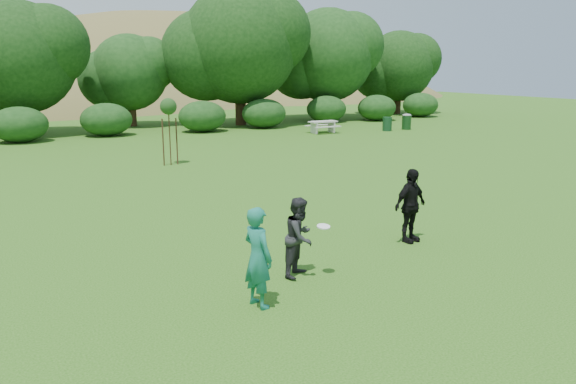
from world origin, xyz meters
name	(u,v)px	position (x,y,z in m)	size (l,w,h in m)	color
ground	(358,271)	(0.00, 0.00, 0.00)	(120.00, 120.00, 0.00)	#19470C
player_teal	(258,257)	(-2.57, -0.55, 0.91)	(0.66, 0.44, 1.82)	#186C5B
player_grey	(300,237)	(-1.17, 0.40, 0.82)	(0.79, 0.62, 1.63)	#242427
player_black	(410,206)	(2.28, 1.04, 0.90)	(1.06, 0.44, 1.80)	black
trash_can_near	(387,124)	(16.82, 19.95, 0.45)	(0.60, 0.60, 0.90)	#153C21
frisbee	(324,227)	(-0.80, 0.09, 1.06)	(0.27, 0.27, 0.06)	white
sapling	(168,108)	(0.52, 14.34, 2.42)	(0.70, 0.70, 2.85)	#3F2718
picnic_table	(323,125)	(12.50, 20.98, 0.52)	(1.80, 1.48, 0.76)	#B5B4A7
trash_can_lidded	(407,121)	(18.46, 19.97, 0.54)	(0.60, 0.60, 1.05)	#143817
hillside	(39,193)	(-0.56, 68.45, -11.97)	(150.00, 72.00, 52.00)	olive
tree_row	(141,55)	(3.23, 28.68, 4.87)	(53.92, 10.38, 9.62)	#3A2616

